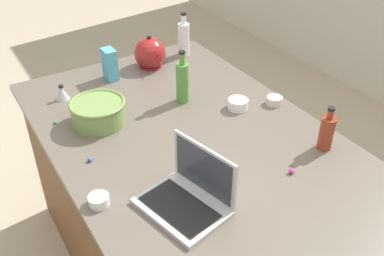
# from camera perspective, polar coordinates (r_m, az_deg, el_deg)

# --- Properties ---
(island_counter) EXTENTS (1.85, 1.16, 0.90)m
(island_counter) POSITION_cam_1_polar(r_m,az_deg,el_deg) (2.22, 0.00, -10.73)
(island_counter) COLOR brown
(island_counter) RESTS_ON ground
(laptop) EXTENTS (0.35, 0.29, 0.22)m
(laptop) POSITION_cam_1_polar(r_m,az_deg,el_deg) (1.57, -0.42, -8.68)
(laptop) COLOR #B7B7BC
(laptop) RESTS_ON island_counter
(mixing_bowl_large) EXTENTS (0.25, 0.25, 0.11)m
(mixing_bowl_large) POSITION_cam_1_polar(r_m,az_deg,el_deg) (2.04, -12.11, 2.07)
(mixing_bowl_large) COLOR #72934C
(mixing_bowl_large) RESTS_ON island_counter
(bottle_vinegar) EXTENTS (0.07, 0.07, 0.26)m
(bottle_vinegar) POSITION_cam_1_polar(r_m,az_deg,el_deg) (2.64, -1.08, 11.60)
(bottle_vinegar) COLOR white
(bottle_vinegar) RESTS_ON island_counter
(bottle_soy) EXTENTS (0.06, 0.06, 0.20)m
(bottle_soy) POSITION_cam_1_polar(r_m,az_deg,el_deg) (1.91, 17.13, -0.53)
(bottle_soy) COLOR maroon
(bottle_soy) RESTS_ON island_counter
(bottle_olive) EXTENTS (0.06, 0.06, 0.27)m
(bottle_olive) POSITION_cam_1_polar(r_m,az_deg,el_deg) (2.14, -1.25, 6.06)
(bottle_olive) COLOR #4C8C38
(bottle_olive) RESTS_ON island_counter
(kettle) EXTENTS (0.21, 0.18, 0.20)m
(kettle) POSITION_cam_1_polar(r_m,az_deg,el_deg) (2.52, -5.48, 9.61)
(kettle) COLOR maroon
(kettle) RESTS_ON island_counter
(ramekin_small) EXTENTS (0.10, 0.10, 0.05)m
(ramekin_small) POSITION_cam_1_polar(r_m,az_deg,el_deg) (2.13, 6.00, 3.12)
(ramekin_small) COLOR white
(ramekin_small) RESTS_ON island_counter
(ramekin_medium) EXTENTS (0.08, 0.08, 0.04)m
(ramekin_medium) POSITION_cam_1_polar(r_m,az_deg,el_deg) (1.63, -12.03, -9.17)
(ramekin_medium) COLOR white
(ramekin_medium) RESTS_ON island_counter
(ramekin_wide) EXTENTS (0.08, 0.08, 0.04)m
(ramekin_wide) POSITION_cam_1_polar(r_m,az_deg,el_deg) (2.20, 10.68, 3.55)
(ramekin_wide) COLOR beige
(ramekin_wide) RESTS_ON island_counter
(kitchen_timer) EXTENTS (0.07, 0.07, 0.08)m
(kitchen_timer) POSITION_cam_1_polar(r_m,az_deg,el_deg) (2.29, -16.57, 4.41)
(kitchen_timer) COLOR #B2B2B7
(kitchen_timer) RESTS_ON island_counter
(candy_bag) EXTENTS (0.09, 0.06, 0.17)m
(candy_bag) POSITION_cam_1_polar(r_m,az_deg,el_deg) (2.41, -10.66, 8.16)
(candy_bag) COLOR #4CA5CC
(candy_bag) RESTS_ON island_counter
(candy_0) EXTENTS (0.02, 0.02, 0.02)m
(candy_0) POSITION_cam_1_polar(r_m,az_deg,el_deg) (1.83, -13.17, -4.05)
(candy_0) COLOR blue
(candy_0) RESTS_ON island_counter
(candy_2) EXTENTS (0.02, 0.02, 0.02)m
(candy_2) POSITION_cam_1_polar(r_m,az_deg,el_deg) (2.72, -1.44, 10.01)
(candy_2) COLOR orange
(candy_2) RESTS_ON island_counter
(candy_3) EXTENTS (0.02, 0.02, 0.02)m
(candy_3) POSITION_cam_1_polar(r_m,az_deg,el_deg) (2.11, -17.42, 0.68)
(candy_3) COLOR green
(candy_3) RESTS_ON island_counter
(candy_4) EXTENTS (0.02, 0.02, 0.02)m
(candy_4) POSITION_cam_1_polar(r_m,az_deg,el_deg) (1.77, 12.83, -5.51)
(candy_4) COLOR #CC3399
(candy_4) RESTS_ON island_counter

